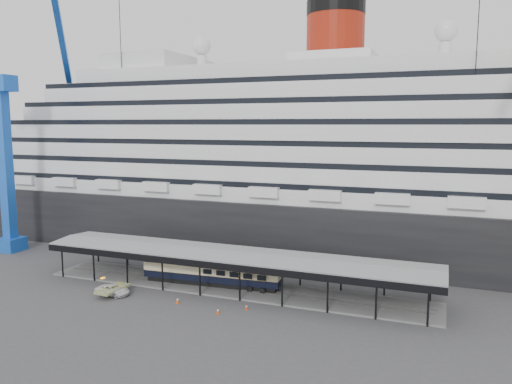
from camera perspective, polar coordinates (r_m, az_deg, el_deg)
ground at (r=66.68m, az=-4.52°, el=-12.24°), size 200.00×200.00×0.00m
cruise_ship at (r=92.64m, az=3.97°, el=5.00°), size 130.00×30.00×43.90m
platform_canopy at (r=70.24m, az=-2.76°, el=-9.15°), size 56.00×9.18×5.30m
crane_blue at (r=98.69m, az=-26.23°, el=5.32°), size 22.63×19.19×47.60m
port_truck at (r=70.92m, az=-16.06°, el=-10.72°), size 4.88×2.39×1.33m
pullman_carriage at (r=71.51m, az=-5.10°, el=-8.81°), size 20.21×3.96×19.72m
traffic_cone_left at (r=66.01m, az=-8.95°, el=-12.13°), size 0.51×0.51×0.84m
traffic_cone_mid at (r=62.09m, az=-4.37°, el=-13.40°), size 0.47×0.47×0.77m
traffic_cone_right at (r=63.29m, az=-1.09°, el=-13.01°), size 0.43×0.43×0.67m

